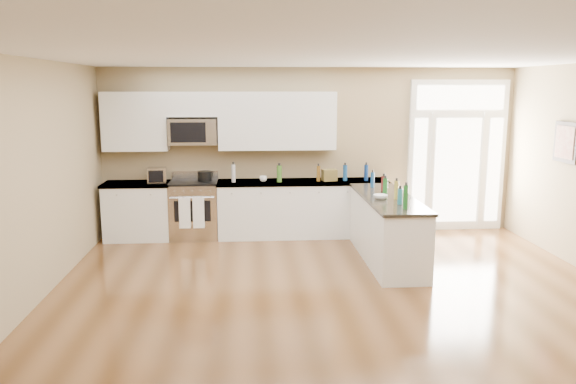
{
  "coord_description": "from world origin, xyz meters",
  "views": [
    {
      "loc": [
        -1.04,
        -5.48,
        2.47
      ],
      "look_at": [
        -0.52,
        2.0,
        1.07
      ],
      "focal_mm": 35.0,
      "sensor_mm": 36.0,
      "label": 1
    }
  ],
  "objects": [
    {
      "name": "ground",
      "position": [
        0.0,
        0.0,
        0.0
      ],
      "size": [
        8.0,
        8.0,
        0.0
      ],
      "primitive_type": "plane",
      "color": "#523217"
    },
    {
      "name": "back_cabinet_left",
      "position": [
        -2.87,
        3.69,
        0.44
      ],
      "size": [
        1.1,
        0.66,
        0.94
      ],
      "color": "white",
      "rests_on": "ground"
    },
    {
      "name": "stockpot",
      "position": [
        -1.78,
        3.73,
        1.04
      ],
      "size": [
        0.29,
        0.29,
        0.18
      ],
      "primitive_type": "cylinder",
      "rotation": [
        0.0,
        0.0,
        -0.32
      ],
      "color": "black",
      "rests_on": "kitchen_range"
    },
    {
      "name": "cardboard_box",
      "position": [
        0.29,
        3.67,
        1.04
      ],
      "size": [
        0.26,
        0.21,
        0.19
      ],
      "primitive_type": "cube",
      "rotation": [
        0.0,
        0.0,
        0.2
      ],
      "color": "brown",
      "rests_on": "back_cabinet_right"
    },
    {
      "name": "upper_cabinet_right",
      "position": [
        -0.57,
        3.83,
        1.93
      ],
      "size": [
        1.94,
        0.33,
        0.95
      ],
      "primitive_type": "cube",
      "color": "white",
      "rests_on": "room_shell"
    },
    {
      "name": "wall_art_near",
      "position": [
        3.47,
        2.2,
        1.7
      ],
      "size": [
        0.05,
        0.58,
        0.58
      ],
      "color": "black",
      "rests_on": "room_shell"
    },
    {
      "name": "upper_cabinet_left",
      "position": [
        -2.88,
        3.83,
        1.93
      ],
      "size": [
        1.04,
        0.33,
        0.95
      ],
      "primitive_type": "cube",
      "color": "white",
      "rests_on": "room_shell"
    },
    {
      "name": "kitchen_range",
      "position": [
        -1.96,
        3.69,
        0.48
      ],
      "size": [
        0.78,
        0.69,
        1.08
      ],
      "color": "silver",
      "rests_on": "ground"
    },
    {
      "name": "peninsula_cabinet",
      "position": [
        0.93,
        2.24,
        0.43
      ],
      "size": [
        0.69,
        2.32,
        0.94
      ],
      "color": "white",
      "rests_on": "ground"
    },
    {
      "name": "entry_door",
      "position": [
        2.55,
        3.95,
        1.3
      ],
      "size": [
        1.7,
        0.1,
        2.6
      ],
      "color": "white",
      "rests_on": "ground"
    },
    {
      "name": "microwave",
      "position": [
        -1.95,
        3.8,
        1.76
      ],
      "size": [
        0.78,
        0.41,
        0.42
      ],
      "color": "silver",
      "rests_on": "room_shell"
    },
    {
      "name": "toaster_oven",
      "position": [
        -2.54,
        3.64,
        1.07
      ],
      "size": [
        0.31,
        0.26,
        0.25
      ],
      "primitive_type": "cube",
      "rotation": [
        0.0,
        0.0,
        0.08
      ],
      "color": "silver",
      "rests_on": "back_cabinet_left"
    },
    {
      "name": "room_shell",
      "position": [
        0.0,
        0.0,
        1.71
      ],
      "size": [
        8.0,
        8.0,
        8.0
      ],
      "color": "#9A8762",
      "rests_on": "ground"
    },
    {
      "name": "counter_bottles",
      "position": [
        0.42,
        2.91,
        1.07
      ],
      "size": [
        2.36,
        2.32,
        0.31
      ],
      "color": "#19591E",
      "rests_on": "back_cabinet_right"
    },
    {
      "name": "cup_counter",
      "position": [
        -0.81,
        3.65,
        0.99
      ],
      "size": [
        0.14,
        0.14,
        0.1
      ],
      "primitive_type": "imported",
      "rotation": [
        0.0,
        0.0,
        -0.16
      ],
      "color": "white",
      "rests_on": "back_cabinet_right"
    },
    {
      "name": "bowl_peninsula",
      "position": [
        0.78,
        2.07,
        0.97
      ],
      "size": [
        0.26,
        0.26,
        0.06
      ],
      "primitive_type": "imported",
      "rotation": [
        0.0,
        0.0,
        0.43
      ],
      "color": "white",
      "rests_on": "peninsula_cabinet"
    },
    {
      "name": "back_cabinet_right",
      "position": [
        -0.16,
        3.69,
        0.44
      ],
      "size": [
        2.85,
        0.66,
        0.94
      ],
      "color": "white",
      "rests_on": "ground"
    },
    {
      "name": "bowl_left",
      "position": [
        -2.58,
        3.69,
        0.96
      ],
      "size": [
        0.24,
        0.24,
        0.05
      ],
      "primitive_type": "imported",
      "rotation": [
        0.0,
        0.0,
        -0.29
      ],
      "color": "white",
      "rests_on": "back_cabinet_left"
    },
    {
      "name": "upper_cabinet_short",
      "position": [
        -1.95,
        3.83,
        2.2
      ],
      "size": [
        0.82,
        0.33,
        0.4
      ],
      "primitive_type": "cube",
      "color": "white",
      "rests_on": "room_shell"
    }
  ]
}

